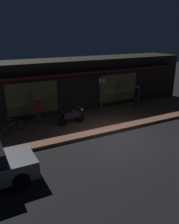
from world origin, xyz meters
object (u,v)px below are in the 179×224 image
bicycle_parked (14,126)px  sign_post (102,92)px  motorcycle (72,116)px  person_photographer (37,109)px  person_bystander (137,96)px

bicycle_parked → sign_post: 6.28m
motorcycle → bicycle_parked: size_ratio=1.14×
bicycle_parked → sign_post: (6.12, 0.93, 1.00)m
person_photographer → bicycle_parked: bearing=-155.0°
person_photographer → person_bystander: size_ratio=1.00×
person_photographer → sign_post: 4.58m
person_bystander → sign_post: sign_post is taller
motorcycle → bicycle_parked: 3.37m
sign_post → motorcycle: bearing=-156.0°
person_bystander → person_photographer: bearing=177.3°
person_bystander → motorcycle: bearing=-172.7°
bicycle_parked → sign_post: bearing=8.7°
motorcycle → person_photographer: (-1.78, 1.04, 0.38)m
bicycle_parked → sign_post: size_ratio=0.63×
motorcycle → sign_post: 3.16m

